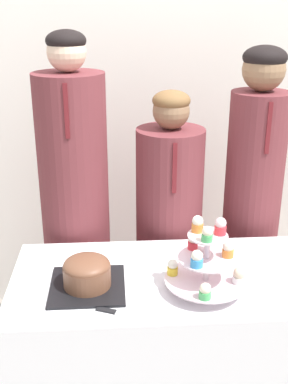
# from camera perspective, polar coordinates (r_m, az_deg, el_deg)

# --- Properties ---
(wall_back) EXTENTS (9.00, 0.06, 2.70)m
(wall_back) POSITION_cam_1_polar(r_m,az_deg,el_deg) (2.68, 1.74, 13.22)
(wall_back) COLOR silver
(wall_back) RESTS_ON ground_plane
(table) EXTENTS (1.30, 0.59, 0.77)m
(table) POSITION_cam_1_polar(r_m,az_deg,el_deg) (2.09, 4.38, -18.93)
(table) COLOR white
(table) RESTS_ON ground_plane
(round_cake) EXTENTS (0.27, 0.27, 0.12)m
(round_cake) POSITION_cam_1_polar(r_m,az_deg,el_deg) (1.77, -6.77, -9.55)
(round_cake) COLOR black
(round_cake) RESTS_ON table
(cake_knife) EXTENTS (0.22, 0.10, 0.01)m
(cake_knife) POSITION_cam_1_polar(r_m,az_deg,el_deg) (1.66, -3.14, -14.13)
(cake_knife) COLOR silver
(cake_knife) RESTS_ON table
(cupcake_stand) EXTENTS (0.29, 0.29, 0.28)m
(cupcake_stand) POSITION_cam_1_polar(r_m,az_deg,el_deg) (1.72, 7.54, -8.05)
(cupcake_stand) COLOR silver
(cupcake_stand) RESTS_ON table
(student_0) EXTENTS (0.31, 0.32, 1.64)m
(student_0) POSITION_cam_1_polar(r_m,az_deg,el_deg) (2.28, -8.02, -3.75)
(student_0) COLOR brown
(student_0) RESTS_ON ground_plane
(student_1) EXTENTS (0.31, 0.32, 1.39)m
(student_1) POSITION_cam_1_polar(r_m,az_deg,el_deg) (2.34, 2.90, -6.22)
(student_1) COLOR brown
(student_1) RESTS_ON ground_plane
(student_2) EXTENTS (0.27, 0.27, 1.57)m
(student_2) POSITION_cam_1_polar(r_m,az_deg,el_deg) (2.37, 12.50, -3.30)
(student_2) COLOR brown
(student_2) RESTS_ON ground_plane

